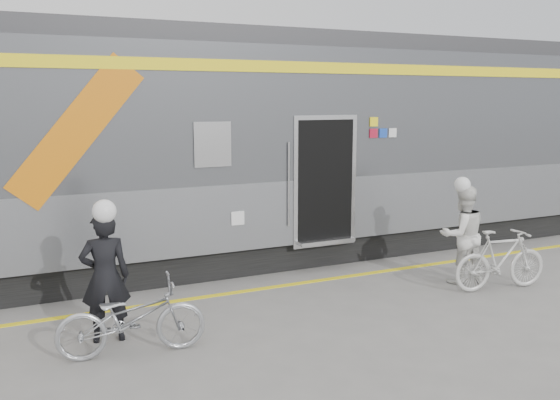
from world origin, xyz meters
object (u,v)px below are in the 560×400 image
bicycle_left (132,318)px  woman (462,235)px  bicycle_right (501,260)px  man (105,277)px

bicycle_left → woman: (5.38, 0.57, 0.35)m
bicycle_right → woman: bearing=37.0°
bicycle_left → bicycle_right: bearing=-83.2°
man → bicycle_right: (5.88, -0.53, -0.33)m
bicycle_left → man: bearing=26.6°
man → woman: man is taller
bicycle_left → bicycle_right: 5.68m
man → bicycle_left: size_ratio=0.95×
bicycle_left → woman: 5.42m
man → woman: bearing=-173.2°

